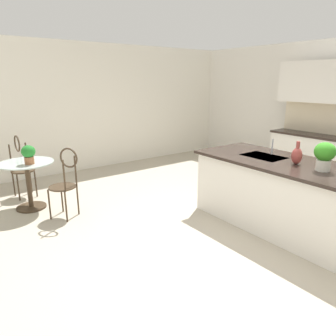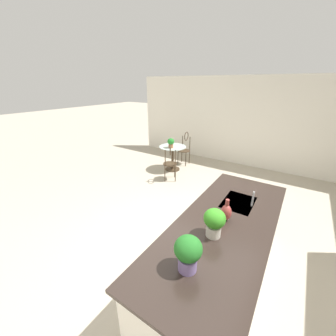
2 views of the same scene
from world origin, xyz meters
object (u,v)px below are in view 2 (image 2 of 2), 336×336
at_px(potted_plant_counter_near, 214,221).
at_px(chair_by_island, 185,147).
at_px(potted_plant_on_table, 171,142).
at_px(vase_on_counter, 226,212).
at_px(potted_plant_counter_far, 188,252).
at_px(bistro_table, 173,156).
at_px(chair_near_window, 170,161).

bearing_deg(potted_plant_counter_near, chair_by_island, -147.30).
bearing_deg(potted_plant_on_table, vase_on_counter, 43.00).
xyz_separation_m(chair_by_island, potted_plant_counter_near, (3.85, 2.47, 0.54)).
xyz_separation_m(potted_plant_counter_near, vase_on_counter, (-0.35, 0.02, -0.08)).
xyz_separation_m(chair_by_island, potted_plant_counter_far, (4.40, 2.45, 0.55)).
bearing_deg(vase_on_counter, chair_by_island, -144.55).
xyz_separation_m(potted_plant_counter_far, vase_on_counter, (-0.90, 0.05, -0.09)).
relative_size(chair_by_island, potted_plant_counter_near, 3.13).
distance_m(chair_by_island, potted_plant_counter_far, 5.06).
xyz_separation_m(bistro_table, chair_near_window, (0.68, 0.35, 0.13)).
distance_m(potted_plant_on_table, potted_plant_counter_near, 3.95).
distance_m(bistro_table, potted_plant_counter_near, 4.13).
relative_size(chair_near_window, potted_plant_counter_near, 3.13).
distance_m(chair_near_window, chair_by_island, 1.37).
xyz_separation_m(bistro_table, potted_plant_counter_far, (3.74, 2.50, 0.68)).
xyz_separation_m(chair_by_island, potted_plant_on_table, (0.79, -0.03, 0.33)).
bearing_deg(chair_near_window, potted_plant_counter_far, 35.08).
xyz_separation_m(potted_plant_on_table, potted_plant_counter_near, (3.06, 2.50, 0.21)).
bearing_deg(potted_plant_counter_far, potted_plant_on_table, -145.52).
distance_m(potted_plant_counter_far, vase_on_counter, 0.91).
height_order(potted_plant_on_table, potted_plant_counter_near, potted_plant_counter_near).
bearing_deg(potted_plant_counter_near, potted_plant_on_table, -140.68).
height_order(bistro_table, potted_plant_on_table, potted_plant_on_table).
height_order(bistro_table, potted_plant_counter_far, potted_plant_counter_far).
bearing_deg(vase_on_counter, potted_plant_counter_far, -2.92).
bearing_deg(vase_on_counter, chair_near_window, -134.55).
bearing_deg(chair_near_window, bistro_table, -152.92).
relative_size(bistro_table, potted_plant_counter_far, 2.27).
xyz_separation_m(potted_plant_on_table, vase_on_counter, (2.71, 2.52, 0.13)).
height_order(chair_by_island, potted_plant_counter_near, potted_plant_counter_near).
xyz_separation_m(chair_near_window, vase_on_counter, (2.16, 2.20, 0.46)).
bearing_deg(vase_on_counter, potted_plant_counter_near, -3.21).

